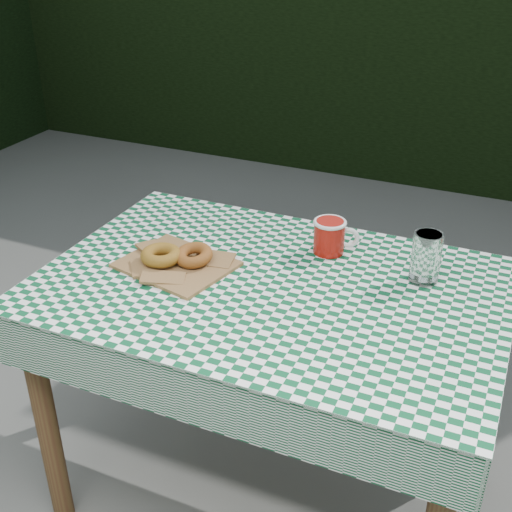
{
  "coord_description": "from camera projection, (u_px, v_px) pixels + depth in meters",
  "views": [
    {
      "loc": [
        0.74,
        -1.16,
        1.63
      ],
      "look_at": [
        0.12,
        0.26,
        0.79
      ],
      "focal_mm": 45.93,
      "sensor_mm": 36.0,
      "label": 1
    }
  ],
  "objects": [
    {
      "name": "hedge_north",
      "position": [
        427.0,
        32.0,
        4.12
      ],
      "size": [
        7.0,
        0.7,
        1.8
      ],
      "primitive_type": "cube",
      "color": "black",
      "rests_on": "ground"
    },
    {
      "name": "table",
      "position": [
        269.0,
        397.0,
        1.88
      ],
      "size": [
        1.18,
        0.78,
        0.75
      ],
      "primitive_type": "cube",
      "rotation": [
        0.0,
        0.0,
        -0.0
      ],
      "color": "brown",
      "rests_on": "ground"
    },
    {
      "name": "tablecloth",
      "position": [
        270.0,
        284.0,
        1.7
      ],
      "size": [
        1.2,
        0.8,
        0.01
      ],
      "primitive_type": "cube",
      "rotation": [
        0.0,
        0.0,
        -0.0
      ],
      "color": "#0A4526",
      "rests_on": "table"
    },
    {
      "name": "paper_bag",
      "position": [
        176.0,
        264.0,
        1.77
      ],
      "size": [
        0.33,
        0.29,
        0.02
      ],
      "primitive_type": "cube",
      "rotation": [
        0.0,
        0.0,
        -0.23
      ],
      "color": "#9C6F44",
      "rests_on": "tablecloth"
    },
    {
      "name": "bagel_front",
      "position": [
        161.0,
        255.0,
        1.76
      ],
      "size": [
        0.12,
        0.12,
        0.03
      ],
      "primitive_type": "torus",
      "rotation": [
        0.0,
        0.0,
        0.08
      ],
      "color": "olive",
      "rests_on": "paper_bag"
    },
    {
      "name": "bagel_back",
      "position": [
        194.0,
        255.0,
        1.76
      ],
      "size": [
        0.13,
        0.13,
        0.03
      ],
      "primitive_type": "torus",
      "rotation": [
        0.0,
        0.0,
        -0.24
      ],
      "color": "brown",
      "rests_on": "paper_bag"
    },
    {
      "name": "coffee_mug",
      "position": [
        329.0,
        237.0,
        1.82
      ],
      "size": [
        0.21,
        0.21,
        0.1
      ],
      "primitive_type": null,
      "rotation": [
        0.0,
        0.0,
        0.28
      ],
      "color": "#9C120A",
      "rests_on": "tablecloth"
    },
    {
      "name": "drinking_glass",
      "position": [
        426.0,
        258.0,
        1.68
      ],
      "size": [
        0.09,
        0.09,
        0.14
      ],
      "primitive_type": "cylinder",
      "rotation": [
        0.0,
        0.0,
        0.19
      ],
      "color": "white",
      "rests_on": "tablecloth"
    }
  ]
}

